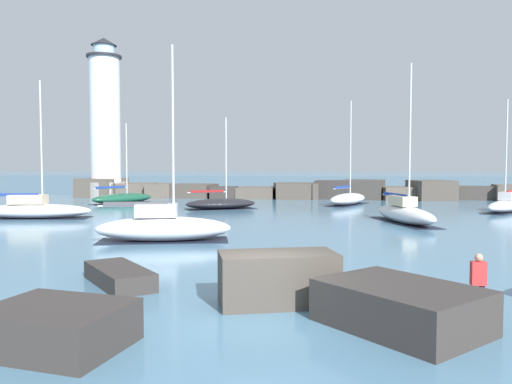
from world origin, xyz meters
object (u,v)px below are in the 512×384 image
at_px(sailboat_moored_5, 348,199).
at_px(sailboat_moored_4, 507,205).
at_px(sailboat_moored_1, 405,213).
at_px(person_on_rocks, 478,281).
at_px(sailboat_moored_0, 163,227).
at_px(sailboat_moored_2, 221,203).
at_px(sailboat_moored_3, 123,198).
at_px(sailboat_moored_6, 33,210).
at_px(lighthouse, 105,126).

bearing_deg(sailboat_moored_5, sailboat_moored_4, -25.08).
distance_m(sailboat_moored_1, person_on_rocks, 20.49).
relative_size(sailboat_moored_0, sailboat_moored_2, 1.23).
distance_m(sailboat_moored_1, sailboat_moored_3, 28.32).
bearing_deg(sailboat_moored_2, sailboat_moored_1, -32.10).
bearing_deg(sailboat_moored_5, sailboat_moored_3, -177.96).
xyz_separation_m(sailboat_moored_5, person_on_rocks, (0.98, -35.05, 0.27)).
relative_size(sailboat_moored_3, person_on_rocks, 5.10).
xyz_separation_m(sailboat_moored_0, sailboat_moored_1, (13.31, 9.46, -0.04)).
relative_size(sailboat_moored_2, sailboat_moored_6, 0.81).
distance_m(lighthouse, sailboat_moored_0, 37.26).
xyz_separation_m(sailboat_moored_3, person_on_rocks, (22.97, -34.26, 0.33)).
bearing_deg(sailboat_moored_4, sailboat_moored_6, -165.47).
bearing_deg(sailboat_moored_3, sailboat_moored_2, -25.44).
distance_m(sailboat_moored_3, sailboat_moored_5, 22.00).
distance_m(sailboat_moored_0, sailboat_moored_3, 25.94).
bearing_deg(sailboat_moored_6, lighthouse, 101.41).
bearing_deg(sailboat_moored_2, lighthouse, 139.34).
distance_m(lighthouse, sailboat_moored_5, 29.80).
bearing_deg(sailboat_moored_4, sailboat_moored_0, -141.37).
height_order(sailboat_moored_4, sailboat_moored_6, sailboat_moored_6).
relative_size(lighthouse, sailboat_moored_3, 2.35).
xyz_separation_m(sailboat_moored_2, sailboat_moored_3, (-10.85, 5.16, 0.04)).
bearing_deg(sailboat_moored_3, sailboat_moored_5, 2.04).
bearing_deg(sailboat_moored_5, sailboat_moored_0, -113.75).
height_order(sailboat_moored_1, sailboat_moored_6, sailboat_moored_1).
relative_size(sailboat_moored_1, sailboat_moored_6, 1.05).
distance_m(lighthouse, person_on_rocks, 52.35).
bearing_deg(sailboat_moored_5, person_on_rocks, -88.40).
height_order(lighthouse, sailboat_moored_5, lighthouse).
height_order(sailboat_moored_2, person_on_rocks, sailboat_moored_2).
xyz_separation_m(sailboat_moored_0, sailboat_moored_5, (10.60, 24.09, -0.11)).
bearing_deg(person_on_rocks, sailboat_moored_4, 68.82).
distance_m(sailboat_moored_2, person_on_rocks, 31.53).
height_order(sailboat_moored_0, person_on_rocks, sailboat_moored_0).
xyz_separation_m(sailboat_moored_1, sailboat_moored_5, (-2.71, 14.63, -0.08)).
height_order(lighthouse, sailboat_moored_1, lighthouse).
height_order(sailboat_moored_1, sailboat_moored_2, sailboat_moored_1).
relative_size(sailboat_moored_1, person_on_rocks, 6.59).
xyz_separation_m(sailboat_moored_2, sailboat_moored_5, (11.14, 5.94, 0.11)).
bearing_deg(person_on_rocks, sailboat_moored_1, 85.16).
bearing_deg(sailboat_moored_0, lighthouse, 117.76).
distance_m(sailboat_moored_4, sailboat_moored_5, 13.61).
height_order(sailboat_moored_2, sailboat_moored_6, sailboat_moored_6).
bearing_deg(sailboat_moored_5, sailboat_moored_6, -146.98).
height_order(lighthouse, sailboat_moored_2, lighthouse).
relative_size(lighthouse, sailboat_moored_1, 1.82).
distance_m(sailboat_moored_3, sailboat_moored_4, 34.68).
bearing_deg(sailboat_moored_5, sailboat_moored_1, -79.51).
xyz_separation_m(sailboat_moored_0, sailboat_moored_4, (22.92, 18.32, -0.11)).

